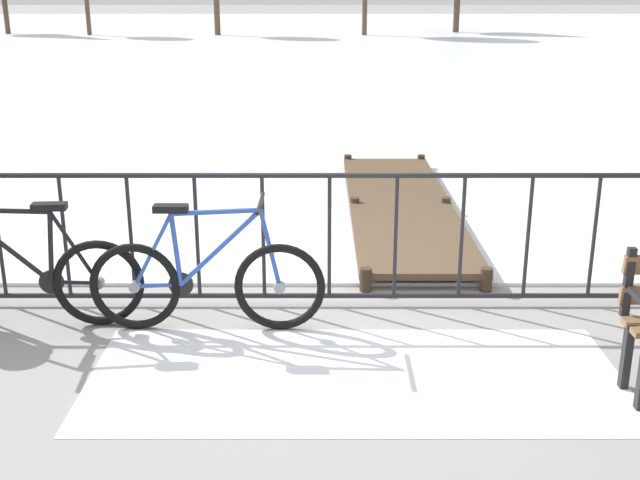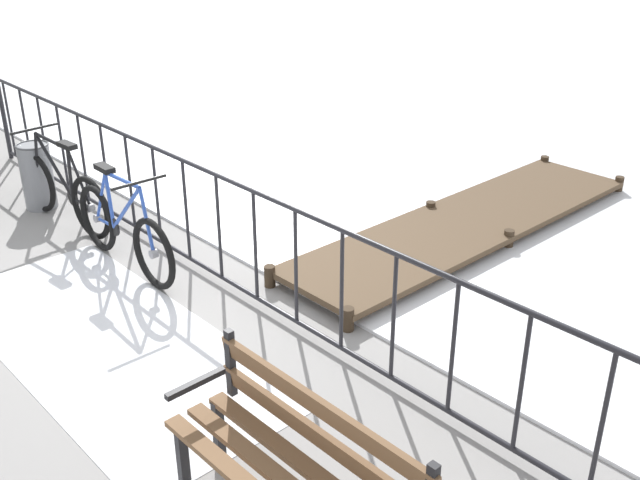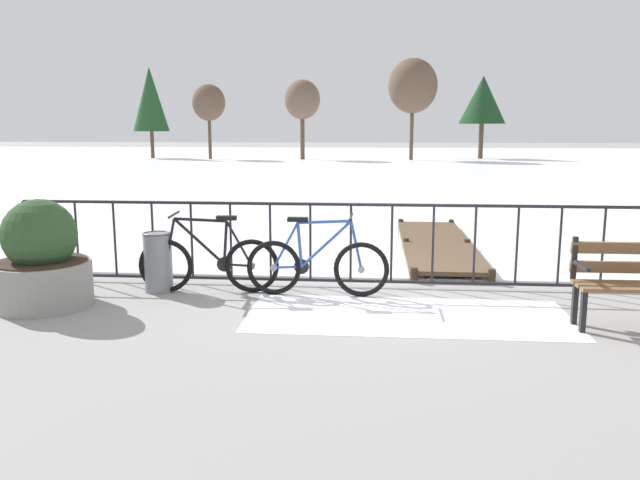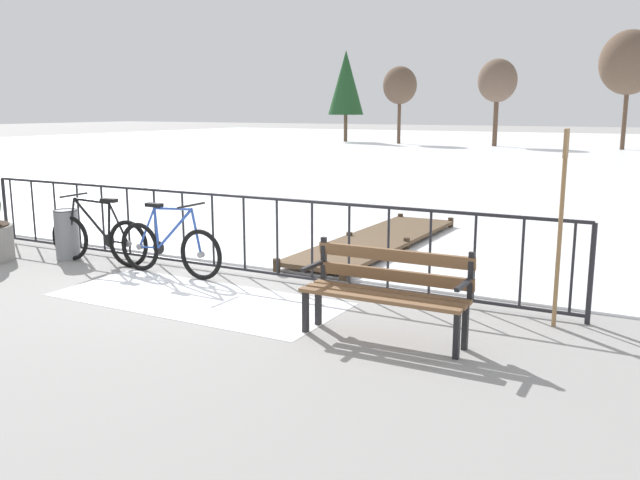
% 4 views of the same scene
% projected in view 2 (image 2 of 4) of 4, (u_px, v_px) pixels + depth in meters
% --- Properties ---
extents(ground_plane, '(160.00, 160.00, 0.00)m').
position_uv_depth(ground_plane, '(206.00, 275.00, 6.80)').
color(ground_plane, gray).
extents(snow_patch, '(3.44, 1.45, 0.01)m').
position_uv_depth(snow_patch, '(109.00, 341.00, 5.79)').
color(snow_patch, white).
rests_on(snow_patch, ground).
extents(railing_fence, '(9.06, 0.06, 1.07)m').
position_uv_depth(railing_fence, '(202.00, 219.00, 6.57)').
color(railing_fence, '#232328').
rests_on(railing_fence, ground).
extents(bicycle_near_railing, '(1.71, 0.52, 0.97)m').
position_uv_depth(bicycle_near_railing, '(124.00, 231.00, 6.80)').
color(bicycle_near_railing, black).
rests_on(bicycle_near_railing, ground).
extents(bicycle_second, '(1.71, 0.52, 0.97)m').
position_uv_depth(bicycle_second, '(63.00, 191.00, 7.70)').
color(bicycle_second, black).
rests_on(bicycle_second, ground).
extents(park_bench, '(1.60, 0.49, 0.89)m').
position_uv_depth(park_bench, '(297.00, 460.00, 3.86)').
color(park_bench, brown).
rests_on(park_bench, ground).
extents(trash_bin, '(0.35, 0.35, 0.73)m').
position_uv_depth(trash_bin, '(37.00, 175.00, 8.12)').
color(trash_bin, gray).
rests_on(trash_bin, ground).
extents(wooden_dock, '(1.10, 4.52, 0.20)m').
position_uv_depth(wooden_dock, '(468.00, 223.00, 7.59)').
color(wooden_dock, brown).
rests_on(wooden_dock, ground).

